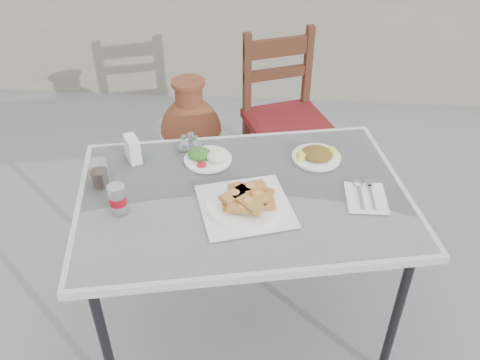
# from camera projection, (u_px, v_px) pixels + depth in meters

# --- Properties ---
(ground) EXTENTS (80.00, 80.00, 0.00)m
(ground) POSITION_uv_depth(u_px,v_px,m) (262.00, 309.00, 2.66)
(ground) COLOR slate
(ground) RESTS_ON ground
(cafe_table) EXTENTS (1.53, 1.19, 0.83)m
(cafe_table) POSITION_uv_depth(u_px,v_px,m) (244.00, 203.00, 2.14)
(cafe_table) COLOR black
(cafe_table) RESTS_ON ground
(pide_plate) EXTENTS (0.45, 0.45, 0.07)m
(pide_plate) POSITION_uv_depth(u_px,v_px,m) (245.00, 200.00, 2.01)
(pide_plate) COLOR white
(pide_plate) RESTS_ON cafe_table
(salad_rice_plate) EXTENTS (0.22, 0.22, 0.05)m
(salad_rice_plate) POSITION_uv_depth(u_px,v_px,m) (207.00, 157.00, 2.28)
(salad_rice_plate) COLOR white
(salad_rice_plate) RESTS_ON cafe_table
(salad_chopped_plate) EXTENTS (0.22, 0.22, 0.05)m
(salad_chopped_plate) POSITION_uv_depth(u_px,v_px,m) (317.00, 155.00, 2.30)
(salad_chopped_plate) COLOR white
(salad_chopped_plate) RESTS_ON cafe_table
(soda_can) EXTENTS (0.07, 0.07, 0.12)m
(soda_can) POSITION_uv_depth(u_px,v_px,m) (118.00, 199.00, 1.97)
(soda_can) COLOR silver
(soda_can) RESTS_ON cafe_table
(cola_glass) EXTENTS (0.08, 0.08, 0.12)m
(cola_glass) POSITION_uv_depth(u_px,v_px,m) (99.00, 175.00, 2.12)
(cola_glass) COLOR white
(cola_glass) RESTS_ON cafe_table
(napkin_holder) EXTENTS (0.09, 0.11, 0.12)m
(napkin_holder) POSITION_uv_depth(u_px,v_px,m) (133.00, 149.00, 2.26)
(napkin_holder) COLOR white
(napkin_holder) RESTS_ON cafe_table
(condiment_caddy) EXTENTS (0.11, 0.09, 0.07)m
(condiment_caddy) POSITION_uv_depth(u_px,v_px,m) (190.00, 143.00, 2.36)
(condiment_caddy) COLOR #B4B5BB
(condiment_caddy) RESTS_ON cafe_table
(cutlery_napkin) EXTENTS (0.16, 0.22, 0.02)m
(cutlery_napkin) POSITION_uv_depth(u_px,v_px,m) (365.00, 195.00, 2.08)
(cutlery_napkin) COLOR white
(cutlery_napkin) RESTS_ON cafe_table
(chair) EXTENTS (0.61, 0.61, 1.06)m
(chair) POSITION_uv_depth(u_px,v_px,m) (285.00, 118.00, 3.18)
(chair) COLOR #36190E
(chair) RESTS_ON ground
(terracotta_urn) EXTENTS (0.42, 0.42, 0.73)m
(terracotta_urn) POSITION_uv_depth(u_px,v_px,m) (191.00, 135.00, 3.41)
(terracotta_urn) COLOR brown
(terracotta_urn) RESTS_ON ground
(back_wall) EXTENTS (6.00, 0.25, 1.20)m
(back_wall) POSITION_uv_depth(u_px,v_px,m) (276.00, 29.00, 4.31)
(back_wall) COLOR gray
(back_wall) RESTS_ON ground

